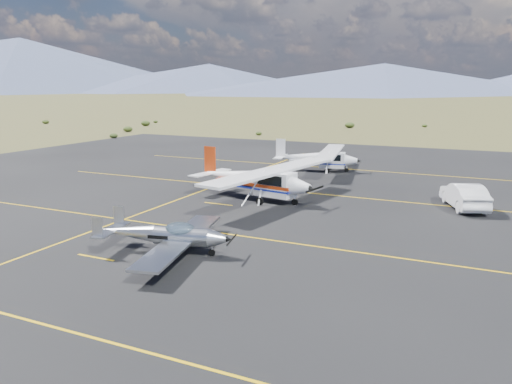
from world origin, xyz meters
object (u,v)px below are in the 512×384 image
Objects in this scene: aircraft_plain at (318,157)px; sedan at (464,196)px; aircraft_cessna at (256,178)px; aircraft_low_wing at (168,235)px.

aircraft_plain reaches higher than sedan.
aircraft_plain is 15.25m from sedan.
aircraft_cessna reaches higher than aircraft_plain.
sedan is (11.56, 14.53, -0.05)m from aircraft_low_wing.
aircraft_plain is at bearing 99.23° from aircraft_cessna.
aircraft_plain is (-0.70, 23.59, 0.36)m from aircraft_low_wing.
aircraft_plain reaches higher than aircraft_low_wing.
aircraft_cessna is at bearing -101.22° from aircraft_plain.
sedan is (12.52, 3.16, -0.64)m from aircraft_cessna.
aircraft_plain is at bearing -57.32° from sedan.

